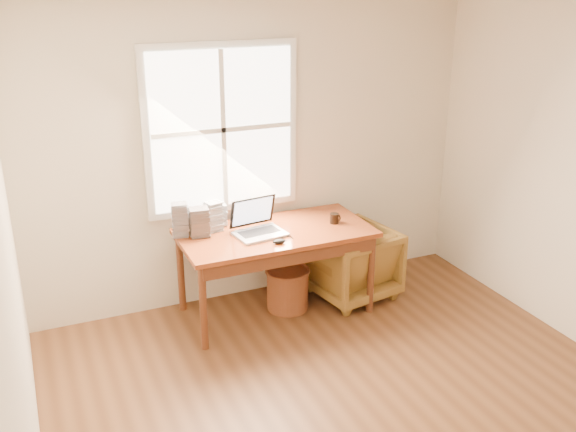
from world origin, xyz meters
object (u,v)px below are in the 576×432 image
cd_stack_a (214,216)px  armchair (351,262)px  coffee_mug (334,218)px  desk (275,233)px  wicker_stool (288,289)px  laptop (260,217)px

cd_stack_a → armchair: bearing=-10.1°
armchair → coffee_mug: 0.51m
desk → wicker_stool: 0.56m
armchair → cd_stack_a: (-1.19, 0.21, 0.55)m
desk → cd_stack_a: cd_stack_a is taller
desk → armchair: (0.73, 0.00, -0.41)m
armchair → cd_stack_a: size_ratio=2.85×
desk → wicker_stool: size_ratio=4.46×
desk → laptop: size_ratio=3.51×
desk → wicker_stool: desk is taller
wicker_stool → laptop: laptop is taller
wicker_stool → cd_stack_a: bearing=159.6°
armchair → coffee_mug: (-0.20, -0.04, 0.47)m
coffee_mug → cd_stack_a: (-0.99, 0.25, 0.08)m
armchair → laptop: size_ratio=1.56×
armchair → coffee_mug: coffee_mug is taller
desk → coffee_mug: 0.54m
armchair → wicker_stool: (-0.62, 0.00, -0.14)m
desk → wicker_stool: bearing=0.0°
wicker_stool → laptop: (-0.26, -0.05, 0.73)m
laptop → cd_stack_a: (-0.31, 0.26, -0.04)m
cd_stack_a → wicker_stool: bearing=-20.4°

